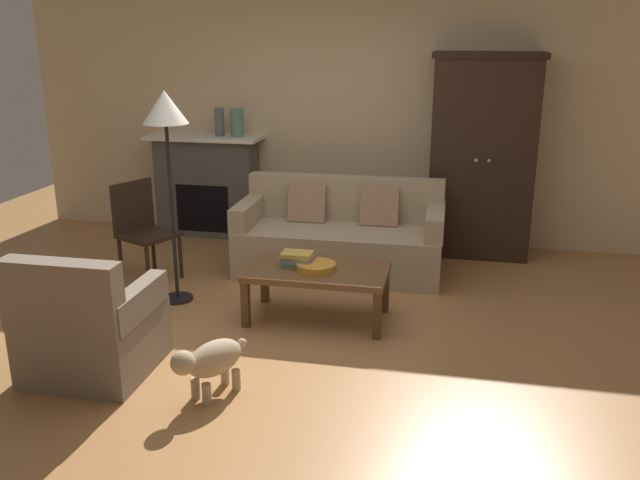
% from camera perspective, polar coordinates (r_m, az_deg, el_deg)
% --- Properties ---
extents(ground_plane, '(9.60, 9.60, 0.00)m').
position_cam_1_polar(ground_plane, '(5.23, -2.37, -7.56)').
color(ground_plane, '#B27A47').
extents(back_wall, '(7.20, 0.10, 2.80)m').
position_cam_1_polar(back_wall, '(7.29, 2.52, 10.98)').
color(back_wall, beige).
rests_on(back_wall, ground).
extents(fireplace, '(1.26, 0.48, 1.12)m').
position_cam_1_polar(fireplace, '(7.59, -9.54, 4.65)').
color(fireplace, '#4C4947').
rests_on(fireplace, ground).
extents(armoire, '(1.06, 0.57, 2.01)m').
position_cam_1_polar(armoire, '(6.92, 13.61, 6.93)').
color(armoire, black).
rests_on(armoire, ground).
extents(couch, '(1.93, 0.88, 0.86)m').
position_cam_1_polar(couch, '(6.37, 1.75, 0.12)').
color(couch, tan).
rests_on(couch, ground).
extents(coffee_table, '(1.10, 0.60, 0.42)m').
position_cam_1_polar(coffee_table, '(5.26, -0.23, -3.05)').
color(coffee_table, brown).
rests_on(coffee_table, ground).
extents(fruit_bowl, '(0.31, 0.31, 0.05)m').
position_cam_1_polar(fruit_bowl, '(5.23, -0.33, -2.26)').
color(fruit_bowl, orange).
rests_on(fruit_bowl, coffee_table).
extents(book_stack, '(0.26, 0.19, 0.11)m').
position_cam_1_polar(book_stack, '(5.30, -1.89, -1.63)').
color(book_stack, '#427A4C').
rests_on(book_stack, coffee_table).
extents(mantel_vase_slate, '(0.10, 0.10, 0.30)m').
position_cam_1_polar(mantel_vase_slate, '(7.39, -8.54, 9.88)').
color(mantel_vase_slate, '#565B66').
rests_on(mantel_vase_slate, fireplace).
extents(mantel_vase_jade, '(0.14, 0.14, 0.29)m').
position_cam_1_polar(mantel_vase_jade, '(7.33, -7.05, 9.85)').
color(mantel_vase_jade, slate).
rests_on(mantel_vase_jade, fireplace).
extents(armchair_near_left, '(0.79, 0.78, 0.88)m').
position_cam_1_polar(armchair_near_left, '(4.71, -19.00, -7.23)').
color(armchair_near_left, '#756656').
rests_on(armchair_near_left, ground).
extents(side_chair_wooden, '(0.58, 0.58, 0.90)m').
position_cam_1_polar(side_chair_wooden, '(6.33, -14.90, 1.26)').
color(side_chair_wooden, black).
rests_on(side_chair_wooden, ground).
extents(floor_lamp, '(0.36, 0.36, 1.76)m').
position_cam_1_polar(floor_lamp, '(5.52, -12.96, 9.88)').
color(floor_lamp, black).
rests_on(floor_lamp, ground).
extents(dog, '(0.38, 0.51, 0.39)m').
position_cam_1_polar(dog, '(4.27, -9.28, -10.07)').
color(dog, tan).
rests_on(dog, ground).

